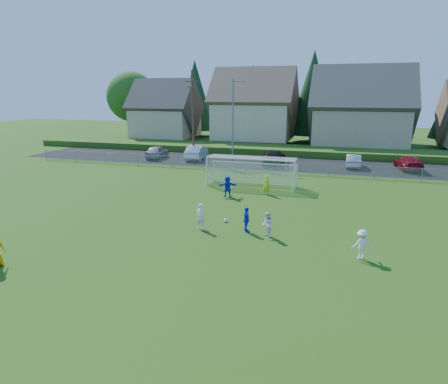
{
  "coord_description": "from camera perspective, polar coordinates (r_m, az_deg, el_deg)",
  "views": [
    {
      "loc": [
        7.33,
        -16.02,
        7.76
      ],
      "look_at": [
        0.0,
        8.0,
        1.4
      ],
      "focal_mm": 32.0,
      "sensor_mm": 36.0,
      "label": 1
    }
  ],
  "objects": [
    {
      "name": "player_blue_a",
      "position": [
        22.59,
        3.24,
        -3.96
      ],
      "size": [
        0.7,
        0.92,
        1.45
      ],
      "primitive_type": "imported",
      "rotation": [
        0.0,
        0.0,
        2.05
      ],
      "color": "#1629D0",
      "rests_on": "ground"
    },
    {
      "name": "utility_pole",
      "position": [
        46.27,
        -4.47,
        10.93
      ],
      "size": [
        1.6,
        0.26,
        10.0
      ],
      "color": "#473321",
      "rests_on": "ground"
    },
    {
      "name": "tree_row",
      "position": [
        65.07,
        11.74,
        13.18
      ],
      "size": [
        65.98,
        12.36,
        13.8
      ],
      "color": "#382616",
      "rests_on": "ground"
    },
    {
      "name": "car_g",
      "position": [
        44.64,
        24.89,
        3.8
      ],
      "size": [
        2.63,
        5.09,
        1.41
      ],
      "primitive_type": "imported",
      "rotation": [
        0.0,
        0.0,
        3.28
      ],
      "color": "maroon",
      "rests_on": "ground"
    },
    {
      "name": "asphalt_lot",
      "position": [
        44.81,
        7.31,
        4.13
      ],
      "size": [
        60.0,
        60.0,
        0.0
      ],
      "primitive_type": "plane",
      "color": "black",
      "rests_on": "ground"
    },
    {
      "name": "player_white_c",
      "position": [
        20.12,
        19.07,
        -7.09
      ],
      "size": [
        1.06,
        0.81,
        1.45
      ],
      "primitive_type": "imported",
      "rotation": [
        0.0,
        0.0,
        3.47
      ],
      "color": "white",
      "rests_on": "ground"
    },
    {
      "name": "player_white_b",
      "position": [
        21.86,
        6.23,
        -4.68
      ],
      "size": [
        0.82,
        0.87,
        1.43
      ],
      "primitive_type": "imported",
      "rotation": [
        0.0,
        0.0,
        -1.05
      ],
      "color": "white",
      "rests_on": "ground"
    },
    {
      "name": "goalkeeper",
      "position": [
        30.85,
        6.08,
        0.99
      ],
      "size": [
        0.56,
        0.37,
        1.49
      ],
      "primitive_type": "imported",
      "rotation": [
        0.0,
        0.0,
        3.17
      ],
      "color": "#C9DD1A",
      "rests_on": "ground"
    },
    {
      "name": "ground",
      "position": [
        19.25,
        -7.06,
        -9.68
      ],
      "size": [
        160.0,
        160.0,
        0.0
      ],
      "primitive_type": "plane",
      "color": "#193D0C",
      "rests_on": "ground"
    },
    {
      "name": "chainlink_fence",
      "position": [
        39.37,
        5.97,
        3.7
      ],
      "size": [
        52.06,
        0.06,
        1.2
      ],
      "color": "gray",
      "rests_on": "ground"
    },
    {
      "name": "car_a",
      "position": [
        48.36,
        -9.56,
        5.68
      ],
      "size": [
        2.27,
        4.58,
        1.5
      ],
      "primitive_type": "imported",
      "rotation": [
        0.0,
        0.0,
        3.26
      ],
      "color": "gray",
      "rests_on": "ground"
    },
    {
      "name": "car_b",
      "position": [
        47.05,
        -3.94,
        5.69
      ],
      "size": [
        2.29,
        5.1,
        1.63
      ],
      "primitive_type": "imported",
      "rotation": [
        0.0,
        0.0,
        3.26
      ],
      "color": "silver",
      "rests_on": "ground"
    },
    {
      "name": "soccer_ball",
      "position": [
        24.36,
        0.22,
        -4.09
      ],
      "size": [
        0.22,
        0.22,
        0.22
      ],
      "primitive_type": "sphere",
      "color": "white",
      "rests_on": "ground"
    },
    {
      "name": "car_d",
      "position": [
        43.78,
        7.13,
        4.93
      ],
      "size": [
        2.55,
        5.49,
        1.55
      ],
      "primitive_type": "imported",
      "rotation": [
        0.0,
        0.0,
        3.21
      ],
      "color": "black",
      "rests_on": "ground"
    },
    {
      "name": "streetlight",
      "position": [
        43.74,
        1.33,
        10.38
      ],
      "size": [
        1.38,
        0.18,
        9.0
      ],
      "color": "slate",
      "rests_on": "ground"
    },
    {
      "name": "player_blue_b",
      "position": [
        30.08,
        0.5,
        0.82
      ],
      "size": [
        1.54,
        0.97,
        1.58
      ],
      "primitive_type": "imported",
      "rotation": [
        0.0,
        0.0,
        3.51
      ],
      "color": "#1629D0",
      "rests_on": "ground"
    },
    {
      "name": "houses_row",
      "position": [
        58.73,
        12.07,
        13.49
      ],
      "size": [
        53.9,
        11.45,
        13.27
      ],
      "color": "tan",
      "rests_on": "ground"
    },
    {
      "name": "grass_embankment",
      "position": [
        52.07,
        8.75,
        5.93
      ],
      "size": [
        70.0,
        6.0,
        0.8
      ],
      "primitive_type": "cube",
      "color": "#1E420F",
      "rests_on": "ground"
    },
    {
      "name": "player_white_a",
      "position": [
        23.02,
        -3.36,
        -3.53
      ],
      "size": [
        0.57,
        0.39,
        1.51
      ],
      "primitive_type": "imported",
      "rotation": [
        0.0,
        0.0,
        -0.06
      ],
      "color": "white",
      "rests_on": "ground"
    },
    {
      "name": "car_f",
      "position": [
        44.06,
        17.98,
        4.27
      ],
      "size": [
        1.5,
        4.14,
        1.36
      ],
      "primitive_type": "imported",
      "rotation": [
        0.0,
        0.0,
        3.16
      ],
      "color": "#BABABA",
      "rests_on": "ground"
    },
    {
      "name": "soccer_goal",
      "position": [
        33.47,
        4.03,
        3.62
      ],
      "size": [
        7.42,
        1.9,
        2.5
      ],
      "color": "white",
      "rests_on": "ground"
    }
  ]
}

